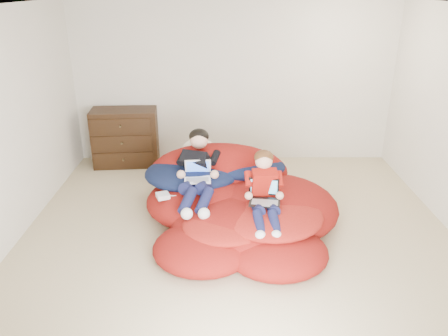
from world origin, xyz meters
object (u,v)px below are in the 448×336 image
Objects in this scene: beanbag_pile at (236,204)px; younger_boy at (264,189)px; dresser at (126,137)px; laptop_white at (198,174)px; laptop_black at (264,195)px; older_boy at (198,167)px.

younger_boy reaches higher than beanbag_pile.
dresser is 3.01m from younger_boy.
younger_boy is at bearing -48.67° from dresser.
beanbag_pile reaches higher than laptop_white.
laptop_black is (1.99, -2.27, 0.11)m from dresser.
dresser is 0.85× the size of older_boy.
dresser reaches higher than laptop_black.
younger_boy is at bearing -35.52° from older_boy.
younger_boy reaches higher than laptop_black.
beanbag_pile reaches higher than laptop_black.
older_boy is 3.36× the size of laptop_black.
older_boy is 0.93m from laptop_black.
laptop_white is 0.87m from laptop_black.
laptop_black is (0.75, -0.43, -0.07)m from laptop_white.
beanbag_pile is 1.94× the size of older_boy.
younger_boy is (0.29, -0.35, 0.37)m from beanbag_pile.
beanbag_pile is at bearing 129.54° from younger_boy.
dresser is 3.02m from laptop_black.
dresser is at bearing 131.33° from younger_boy.
dresser is at bearing 125.67° from older_boy.
younger_boy is 0.07m from laptop_black.
laptop_black is at bearing -48.84° from dresser.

